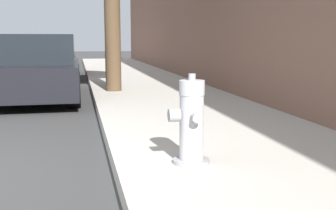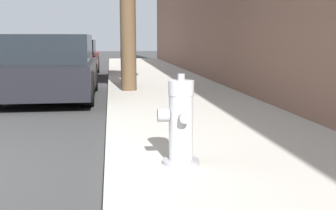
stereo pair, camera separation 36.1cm
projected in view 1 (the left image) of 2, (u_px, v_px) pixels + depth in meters
name	position (u px, v px, depth m)	size (l,w,h in m)	color
sidewalk_slab	(259.00, 164.00, 3.91)	(2.66, 40.00, 0.16)	#B7B2A8
fire_hydrant	(191.00, 123.00, 3.60)	(0.36, 0.37, 0.78)	#97979C
parked_car_near	(32.00, 69.00, 8.44)	(1.86, 3.82, 1.31)	black
parked_car_mid	(47.00, 59.00, 13.56)	(1.77, 4.14, 1.20)	maroon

